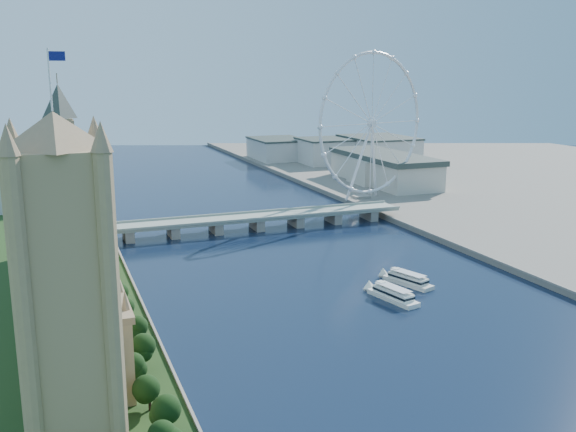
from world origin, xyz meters
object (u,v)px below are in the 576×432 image
london_eye (372,124)px  tour_boat_near (393,300)px  victoria_tower (65,274)px  tour_boat_far (408,284)px

london_eye → tour_boat_near: (-103.30, -219.82, -67.52)m
victoria_tower → tour_boat_near: size_ratio=3.43×
tour_boat_far → tour_boat_near: bearing=-155.8°
victoria_tower → tour_boat_far: (171.05, 98.40, -54.49)m
london_eye → tour_boat_far: 228.64m
london_eye → tour_boat_far: bearing=-112.6°
victoria_tower → london_eye: 393.99m
tour_boat_near → victoria_tower: bearing=-164.8°
tour_boat_near → tour_boat_far: (19.36, 18.15, 0.00)m
victoria_tower → tour_boat_far: 204.72m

